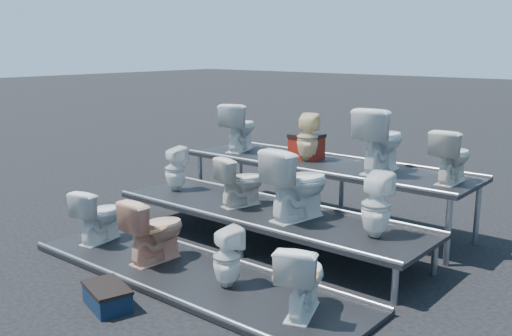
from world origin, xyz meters
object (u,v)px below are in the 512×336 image
Objects in this scene: toilet_3 at (302,277)px; toilet_4 at (175,169)px; red_crate at (306,148)px; toilet_8 at (239,127)px; toilet_7 at (376,205)px; step_stool at (107,298)px; toilet_0 at (99,215)px; toilet_1 at (155,229)px; toilet_5 at (241,181)px; toilet_6 at (297,183)px; toilet_2 at (227,257)px; toilet_9 at (308,137)px; toilet_11 at (452,156)px; toilet_10 at (380,140)px.

toilet_4 reaches higher than toilet_3.
toilet_8 is at bearing -177.05° from red_crate.
step_stool is (-1.61, -2.30, -0.72)m from toilet_7.
toilet_0 is 1.35m from toilet_4.
toilet_1 is 1.36m from toilet_5.
toilet_5 reaches higher than toilet_0.
toilet_6 reaches higher than step_stool.
toilet_2 is 2.85m from toilet_9.
toilet_9 reaches higher than toilet_5.
toilet_9 is at bearing -125.42° from toilet_4.
toilet_11 is at bearing -117.89° from toilet_3.
toilet_5 is at bearing 113.95° from toilet_8.
toilet_4 is 0.93× the size of toilet_9.
toilet_8 is at bearing -33.13° from toilet_5.
toilet_0 is at bearing 101.13° from toilet_4.
toilet_6 is 1.22× the size of toilet_7.
toilet_0 is 1.06m from toilet_1.
toilet_8 reaches higher than toilet_6.
toilet_4 is 3.69m from toilet_11.
step_stool is (0.18, -3.60, -1.10)m from toilet_9.
toilet_0 is at bearing 61.56° from toilet_5.
toilet_6 is at bearing 92.34° from step_stool.
toilet_8 reaches higher than toilet_9.
step_stool is at bearing 116.70° from toilet_1.
toilet_1 is at bearing -20.73° from toilet_3.
toilet_10 is (1.25, 1.30, 0.50)m from toilet_5.
toilet_6 is 1.67m from red_crate.
toilet_9 reaches higher than toilet_4.
toilet_7 is 1.53m from toilet_10.
red_crate reaches higher than toilet_0.
toilet_3 is 0.98× the size of toilet_7.
toilet_3 is 1.10× the size of toilet_4.
toilet_11 reaches higher than toilet_5.
toilet_11 is at bearing -148.49° from toilet_4.
toilet_5 is at bearing 8.77° from toilet_6.
toilet_3 is 0.92× the size of toilet_8.
toilet_4 is at bearing -13.66° from toilet_2.
toilet_10 is at bearing -8.98° from red_crate.
toilet_1 is 0.87× the size of toilet_6.
toilet_11 is at bearing 78.67° from step_stool.
toilet_6 is (1.05, 1.30, 0.45)m from toilet_1.
toilet_10 is at bearing -144.22° from toilet_0.
toilet_9 reaches higher than red_crate.
toilet_5 is at bearing -95.74° from toilet_1.
toilet_0 is at bearing 18.63° from toilet_7.
toilet_6 is at bearing -127.12° from toilet_1.
toilet_7 is 1.08× the size of toilet_11.
toilet_7 is (3.13, 1.30, 0.41)m from toilet_0.
toilet_2 is 1.40m from toilet_6.
toilet_8 is 3.36m from toilet_11.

